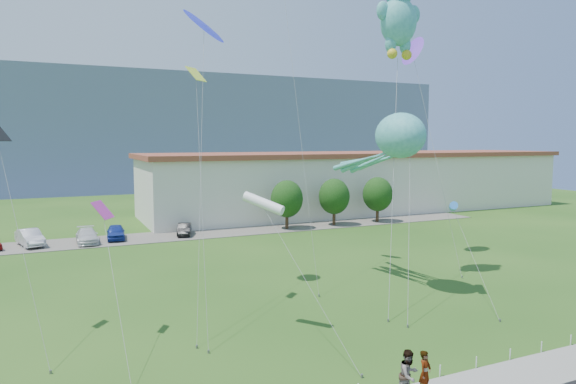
{
  "coord_description": "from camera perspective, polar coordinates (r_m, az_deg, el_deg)",
  "views": [
    {
      "loc": [
        -13.27,
        -17.32,
        9.78
      ],
      "look_at": [
        -1.72,
        8.0,
        7.0
      ],
      "focal_mm": 32.0,
      "sensor_mm": 36.0,
      "label": 1
    }
  ],
  "objects": [
    {
      "name": "tree_near",
      "position": [
        56.71,
        -0.12,
        -0.77
      ],
      "size": [
        3.6,
        3.6,
        5.47
      ],
      "color": "#3F2B19",
      "rests_on": "ground"
    },
    {
      "name": "pedestrian_right",
      "position": [
        20.83,
        13.28,
        -19.18
      ],
      "size": [
        1.1,
        0.95,
        1.94
      ],
      "primitive_type": "imported",
      "rotation": [
        0.0,
        0.0,
        0.25
      ],
      "color": "gray",
      "rests_on": "sidewalk"
    },
    {
      "name": "small_kite_cyan",
      "position": [
        34.12,
        17.93,
        -1.6
      ],
      "size": [
        1.56,
        6.4,
        6.08
      ],
      "color": "#3889FC",
      "rests_on": "ground"
    },
    {
      "name": "warehouse",
      "position": [
        73.04,
        8.1,
        1.2
      ],
      "size": [
        61.0,
        15.0,
        8.2
      ],
      "color": "beige",
      "rests_on": "ground"
    },
    {
      "name": "parked_car_blue",
      "position": [
        53.77,
        -18.59,
        -4.25
      ],
      "size": [
        2.09,
        4.33,
        1.43
      ],
      "primitive_type": "imported",
      "rotation": [
        0.0,
        0.0,
        -0.1
      ],
      "color": "navy",
      "rests_on": "parking_strip"
    },
    {
      "name": "small_kite_purple",
      "position": [
        44.66,
        13.8,
        14.53
      ],
      "size": [
        1.94,
        8.2,
        17.86
      ],
      "color": "#602DB6",
      "rests_on": "ground"
    },
    {
      "name": "teddy_bear_kite",
      "position": [
        37.74,
        12.2,
        18.63
      ],
      "size": [
        7.48,
        8.5,
        20.95
      ],
      "color": "teal",
      "rests_on": "ground"
    },
    {
      "name": "small_kite_white",
      "position": [
        25.87,
        -2.68,
        -1.38
      ],
      "size": [
        2.01,
        7.8,
        7.08
      ],
      "color": "white",
      "rests_on": "ground"
    },
    {
      "name": "small_kite_yellow",
      "position": [
        29.28,
        -10.05,
        9.64
      ],
      "size": [
        2.1,
        7.54,
        13.99
      ],
      "color": "#CFEB37",
      "rests_on": "ground"
    },
    {
      "name": "pedestrian_left",
      "position": [
        21.43,
        14.98,
        -18.82
      ],
      "size": [
        0.74,
        0.64,
        1.72
      ],
      "primitive_type": "imported",
      "rotation": [
        0.0,
        0.0,
        0.44
      ],
      "color": "gray",
      "rests_on": "sidewalk"
    },
    {
      "name": "tree_mid",
      "position": [
        59.43,
        5.15,
        -0.5
      ],
      "size": [
        3.6,
        3.6,
        5.47
      ],
      "color": "#3F2B19",
      "rests_on": "ground"
    },
    {
      "name": "octopus_kite",
      "position": [
        33.78,
        11.32,
        5.11
      ],
      "size": [
        4.66,
        11.26,
        11.54
      ],
      "color": "teal",
      "rests_on": "ground"
    },
    {
      "name": "rope_fence",
      "position": [
        22.88,
        14.53,
        -19.1
      ],
      "size": [
        26.05,
        0.05,
        0.5
      ],
      "color": "white",
      "rests_on": "ground"
    },
    {
      "name": "parked_car_white",
      "position": [
        52.82,
        -21.43,
        -4.55
      ],
      "size": [
        1.91,
        4.69,
        1.36
      ],
      "primitive_type": "imported",
      "rotation": [
        0.0,
        0.0,
        0.0
      ],
      "color": "silver",
      "rests_on": "parking_strip"
    },
    {
      "name": "hill_ridge",
      "position": [
        137.99,
        -19.12,
        6.52
      ],
      "size": [
        160.0,
        50.0,
        25.0
      ],
      "primitive_type": "cube",
      "color": "slate",
      "rests_on": "ground"
    },
    {
      "name": "parked_car_silver",
      "position": [
        53.53,
        -26.75,
        -4.54
      ],
      "size": [
        2.86,
        4.95,
        1.54
      ],
      "primitive_type": "imported",
      "rotation": [
        0.0,
        0.0,
        0.28
      ],
      "color": "#B0AFB6",
      "rests_on": "parking_strip"
    },
    {
      "name": "parked_car_black",
      "position": [
        54.28,
        -11.45,
        -4.07
      ],
      "size": [
        2.3,
        3.94,
        1.23
      ],
      "primitive_type": "imported",
      "rotation": [
        0.0,
        0.0,
        -0.29
      ],
      "color": "black",
      "rests_on": "parking_strip"
    },
    {
      "name": "parking_strip",
      "position": [
        54.85,
        -10.15,
        -4.63
      ],
      "size": [
        70.0,
        6.0,
        0.06
      ],
      "primitive_type": "cube",
      "color": "#59544C",
      "rests_on": "ground"
    },
    {
      "name": "tree_far",
      "position": [
        62.6,
        9.93,
        -0.25
      ],
      "size": [
        3.6,
        3.6,
        5.47
      ],
      "color": "#3F2B19",
      "rests_on": "ground"
    },
    {
      "name": "small_kite_blue",
      "position": [
        34.15,
        -9.34,
        17.14
      ],
      "size": [
        4.15,
        10.13,
        17.71
      ],
      "color": "#232CC8",
      "rests_on": "ground"
    },
    {
      "name": "ground",
      "position": [
        23.91,
        12.45,
        -18.58
      ],
      "size": [
        160.0,
        160.0,
        0.0
      ],
      "primitive_type": "plane",
      "color": "#234C15",
      "rests_on": "ground"
    },
    {
      "name": "small_kite_pink",
      "position": [
        26.17,
        -19.66,
        -3.41
      ],
      "size": [
        1.29,
        7.34,
        6.84
      ],
      "color": "#CB2D9D",
      "rests_on": "ground"
    },
    {
      "name": "small_kite_black",
      "position": [
        28.13,
        -29.21,
        3.5
      ],
      "size": [
        2.69,
        6.31,
        10.61
      ],
      "color": "black",
      "rests_on": "ground"
    }
  ]
}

